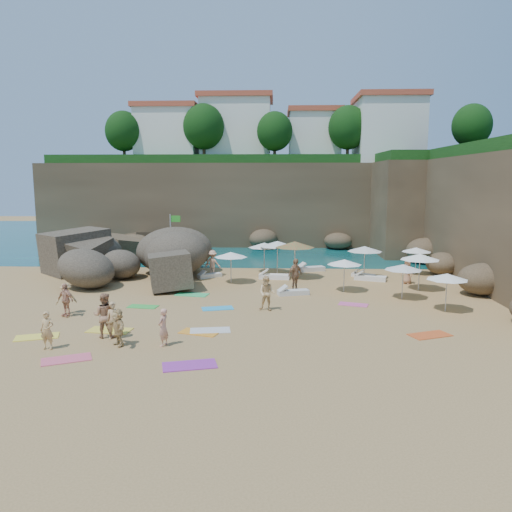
{
  "coord_description": "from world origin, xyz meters",
  "views": [
    {
      "loc": [
        3.17,
        -26.16,
        6.53
      ],
      "look_at": [
        2.0,
        3.0,
        2.0
      ],
      "focal_mm": 35.0,
      "sensor_mm": 36.0,
      "label": 1
    }
  ],
  "objects_px": {
    "rock_outcrop": "(120,279)",
    "person_stand_2": "(213,263)",
    "person_stand_0": "(113,320)",
    "parasol_2": "(416,250)",
    "person_stand_6": "(163,327)",
    "person_stand_4": "(407,272)",
    "parasol_1": "(264,245)",
    "parasol_0": "(277,244)",
    "flag_pole": "(172,234)",
    "person_stand_5": "(205,252)",
    "person_stand_3": "(295,275)",
    "lounger_0": "(210,276)",
    "person_stand_1": "(104,315)"
  },
  "relations": [
    {
      "from": "person_stand_4",
      "to": "person_stand_3",
      "type": "bearing_deg",
      "value": -122.13
    },
    {
      "from": "person_stand_3",
      "to": "person_stand_4",
      "type": "height_order",
      "value": "person_stand_3"
    },
    {
      "from": "person_stand_3",
      "to": "person_stand_5",
      "type": "distance_m",
      "value": 10.86
    },
    {
      "from": "person_stand_4",
      "to": "person_stand_6",
      "type": "height_order",
      "value": "person_stand_6"
    },
    {
      "from": "parasol_2",
      "to": "person_stand_0",
      "type": "height_order",
      "value": "parasol_2"
    },
    {
      "from": "lounger_0",
      "to": "person_stand_3",
      "type": "bearing_deg",
      "value": -69.61
    },
    {
      "from": "person_stand_0",
      "to": "lounger_0",
      "type": "bearing_deg",
      "value": 67.75
    },
    {
      "from": "person_stand_2",
      "to": "person_stand_4",
      "type": "distance_m",
      "value": 12.7
    },
    {
      "from": "parasol_1",
      "to": "person_stand_3",
      "type": "relative_size",
      "value": 1.15
    },
    {
      "from": "person_stand_0",
      "to": "person_stand_6",
      "type": "relative_size",
      "value": 1.03
    },
    {
      "from": "lounger_0",
      "to": "parasol_0",
      "type": "bearing_deg",
      "value": -20.84
    },
    {
      "from": "person_stand_1",
      "to": "person_stand_4",
      "type": "bearing_deg",
      "value": -145.35
    },
    {
      "from": "parasol_2",
      "to": "person_stand_5",
      "type": "relative_size",
      "value": 1.02
    },
    {
      "from": "rock_outcrop",
      "to": "person_stand_2",
      "type": "bearing_deg",
      "value": 13.12
    },
    {
      "from": "flag_pole",
      "to": "person_stand_1",
      "type": "relative_size",
      "value": 2.12
    },
    {
      "from": "person_stand_3",
      "to": "person_stand_6",
      "type": "bearing_deg",
      "value": -165.58
    },
    {
      "from": "parasol_0",
      "to": "person_stand_3",
      "type": "height_order",
      "value": "parasol_0"
    },
    {
      "from": "parasol_1",
      "to": "person_stand_1",
      "type": "xyz_separation_m",
      "value": [
        -6.27,
        -14.79,
        -1.0
      ]
    },
    {
      "from": "parasol_0",
      "to": "person_stand_3",
      "type": "relative_size",
      "value": 1.28
    },
    {
      "from": "person_stand_5",
      "to": "person_stand_6",
      "type": "height_order",
      "value": "person_stand_5"
    },
    {
      "from": "parasol_2",
      "to": "person_stand_4",
      "type": "relative_size",
      "value": 1.33
    },
    {
      "from": "person_stand_1",
      "to": "person_stand_2",
      "type": "height_order",
      "value": "person_stand_1"
    },
    {
      "from": "rock_outcrop",
      "to": "person_stand_6",
      "type": "xyz_separation_m",
      "value": [
        5.82,
        -12.99,
        0.76
      ]
    },
    {
      "from": "person_stand_0",
      "to": "person_stand_3",
      "type": "bearing_deg",
      "value": 37.19
    },
    {
      "from": "person_stand_1",
      "to": "person_stand_4",
      "type": "xyz_separation_m",
      "value": [
        15.33,
        11.35,
        -0.2
      ]
    },
    {
      "from": "person_stand_0",
      "to": "person_stand_2",
      "type": "distance_m",
      "value": 13.81
    },
    {
      "from": "lounger_0",
      "to": "flag_pole",
      "type": "bearing_deg",
      "value": 100.56
    },
    {
      "from": "person_stand_1",
      "to": "rock_outcrop",
      "type": "bearing_deg",
      "value": -77.16
    },
    {
      "from": "rock_outcrop",
      "to": "person_stand_6",
      "type": "relative_size",
      "value": 5.7
    },
    {
      "from": "parasol_2",
      "to": "person_stand_2",
      "type": "xyz_separation_m",
      "value": [
        -13.9,
        -1.05,
        -0.85
      ]
    },
    {
      "from": "lounger_0",
      "to": "person_stand_6",
      "type": "xyz_separation_m",
      "value": [
        -0.01,
        -13.8,
        0.63
      ]
    },
    {
      "from": "parasol_1",
      "to": "person_stand_4",
      "type": "distance_m",
      "value": 9.76
    },
    {
      "from": "parasol_0",
      "to": "flag_pole",
      "type": "bearing_deg",
      "value": 166.1
    },
    {
      "from": "rock_outcrop",
      "to": "person_stand_0",
      "type": "bearing_deg",
      "value": -73.66
    },
    {
      "from": "person_stand_4",
      "to": "person_stand_6",
      "type": "xyz_separation_m",
      "value": [
        -12.66,
        -12.31,
        0.01
      ]
    },
    {
      "from": "person_stand_1",
      "to": "flag_pole",
      "type": "bearing_deg",
      "value": -90.4
    },
    {
      "from": "parasol_2",
      "to": "person_stand_6",
      "type": "relative_size",
      "value": 1.31
    },
    {
      "from": "flag_pole",
      "to": "parasol_1",
      "type": "distance_m",
      "value": 6.79
    },
    {
      "from": "person_stand_4",
      "to": "parasol_1",
      "type": "bearing_deg",
      "value": -161.18
    },
    {
      "from": "person_stand_6",
      "to": "person_stand_5",
      "type": "bearing_deg",
      "value": -158.42
    },
    {
      "from": "person_stand_1",
      "to": "person_stand_3",
      "type": "height_order",
      "value": "person_stand_3"
    },
    {
      "from": "person_stand_3",
      "to": "parasol_0",
      "type": "bearing_deg",
      "value": 55.31
    },
    {
      "from": "person_stand_4",
      "to": "person_stand_2",
      "type": "bearing_deg",
      "value": -149.81
    },
    {
      "from": "person_stand_3",
      "to": "person_stand_6",
      "type": "height_order",
      "value": "person_stand_3"
    },
    {
      "from": "person_stand_3",
      "to": "lounger_0",
      "type": "bearing_deg",
      "value": 98.95
    },
    {
      "from": "rock_outcrop",
      "to": "person_stand_0",
      "type": "xyz_separation_m",
      "value": [
        3.58,
        -12.21,
        0.78
      ]
    },
    {
      "from": "person_stand_0",
      "to": "person_stand_5",
      "type": "distance_m",
      "value": 17.88
    },
    {
      "from": "person_stand_4",
      "to": "person_stand_5",
      "type": "height_order",
      "value": "person_stand_5"
    },
    {
      "from": "parasol_0",
      "to": "person_stand_0",
      "type": "relative_size",
      "value": 1.59
    },
    {
      "from": "person_stand_2",
      "to": "person_stand_6",
      "type": "height_order",
      "value": "person_stand_2"
    }
  ]
}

